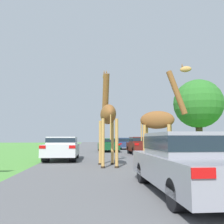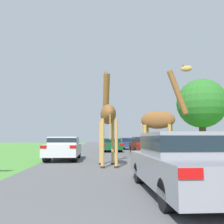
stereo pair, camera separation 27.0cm
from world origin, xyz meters
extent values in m
cube|color=#5B5B5E|center=(0.00, 30.00, 0.00)|extent=(7.90, 120.00, 0.00)
cylinder|color=tan|center=(-0.85, 11.86, 1.07)|extent=(0.14, 0.14, 2.14)
cylinder|color=#2D2319|center=(-0.85, 11.86, 0.04)|extent=(0.18, 0.18, 0.08)
cylinder|color=tan|center=(-0.24, 11.88, 1.07)|extent=(0.14, 0.14, 2.14)
cylinder|color=#2D2319|center=(-0.24, 11.88, 0.04)|extent=(0.18, 0.18, 0.08)
cylinder|color=tan|center=(-0.79, 10.48, 1.07)|extent=(0.14, 0.14, 2.14)
cylinder|color=#2D2319|center=(-0.79, 10.48, 0.04)|extent=(0.18, 0.18, 0.08)
cylinder|color=tan|center=(-0.19, 10.51, 1.07)|extent=(0.14, 0.14, 2.14)
cylinder|color=#2D2319|center=(-0.19, 10.51, 0.04)|extent=(0.18, 0.18, 0.08)
ellipsoid|color=brown|center=(-0.52, 11.18, 2.40)|extent=(0.79, 2.00, 0.92)
cylinder|color=brown|center=(-0.56, 12.23, 3.62)|extent=(0.36, 0.94, 2.03)
ellipsoid|color=tan|center=(-0.58, 12.66, 4.63)|extent=(0.26, 0.57, 0.30)
cylinder|color=tan|center=(-0.48, 10.25, 1.81)|extent=(0.05, 0.05, 1.18)
cone|color=brown|center=(-0.64, 12.49, 4.86)|extent=(0.07, 0.07, 0.16)
cone|color=brown|center=(-0.51, 12.49, 4.86)|extent=(0.07, 0.07, 0.16)
cylinder|color=tan|center=(2.75, 12.02, 0.98)|extent=(0.17, 0.17, 1.97)
cylinder|color=#2D2319|center=(2.75, 12.02, 0.05)|extent=(0.22, 0.22, 0.10)
cylinder|color=tan|center=(2.53, 11.52, 0.98)|extent=(0.17, 0.17, 1.97)
cylinder|color=#2D2319|center=(2.53, 11.52, 0.05)|extent=(0.22, 0.22, 0.10)
cylinder|color=tan|center=(1.64, 12.53, 0.98)|extent=(0.17, 0.17, 1.97)
cylinder|color=#2D2319|center=(1.64, 12.53, 0.05)|extent=(0.22, 0.22, 0.10)
cylinder|color=tan|center=(1.41, 12.04, 0.98)|extent=(0.17, 0.17, 1.97)
cylinder|color=#2D2319|center=(1.41, 12.04, 0.05)|extent=(0.22, 0.22, 0.10)
ellipsoid|color=brown|center=(2.08, 12.03, 2.22)|extent=(1.86, 1.31, 0.92)
cylinder|color=brown|center=(3.01, 11.60, 3.60)|extent=(1.03, 0.68, 2.33)
ellipsoid|color=tan|center=(3.44, 11.40, 4.76)|extent=(0.61, 0.45, 0.30)
cylinder|color=tan|center=(1.33, 12.38, 1.68)|extent=(0.06, 0.06, 1.08)
cone|color=brown|center=(3.32, 11.53, 4.99)|extent=(0.07, 0.07, 0.16)
cone|color=brown|center=(3.26, 11.41, 4.99)|extent=(0.07, 0.07, 0.16)
cube|color=gray|center=(1.06, 5.64, 0.56)|extent=(1.99, 4.50, 0.63)
cube|color=gray|center=(1.06, 5.64, 1.14)|extent=(1.79, 2.03, 0.53)
cube|color=#19232D|center=(1.06, 5.64, 1.16)|extent=(1.81, 2.05, 0.32)
cube|color=red|center=(0.24, 3.38, 0.78)|extent=(0.36, 0.03, 0.15)
cylinder|color=black|center=(0.26, 6.99, 0.29)|extent=(0.40, 0.57, 0.57)
cylinder|color=black|center=(1.85, 6.99, 0.29)|extent=(0.40, 0.57, 0.57)
cylinder|color=black|center=(0.26, 4.29, 0.29)|extent=(0.40, 0.57, 0.57)
cube|color=#144C28|center=(0.44, 23.97, 0.53)|extent=(1.92, 4.58, 0.59)
cube|color=#144C28|center=(0.44, 23.97, 1.06)|extent=(1.73, 2.06, 0.46)
cube|color=#19232D|center=(0.44, 23.97, 1.08)|extent=(1.75, 2.08, 0.28)
cube|color=red|center=(-0.35, 21.67, 0.74)|extent=(0.35, 0.03, 0.14)
cube|color=red|center=(1.23, 21.67, 0.74)|extent=(0.35, 0.03, 0.14)
cylinder|color=black|center=(-0.33, 25.35, 0.28)|extent=(0.38, 0.56, 0.56)
cylinder|color=black|center=(1.21, 25.35, 0.28)|extent=(0.38, 0.56, 0.56)
cylinder|color=black|center=(-0.33, 22.60, 0.28)|extent=(0.38, 0.56, 0.56)
cylinder|color=black|center=(1.21, 22.60, 0.28)|extent=(0.38, 0.56, 0.56)
cube|color=silver|center=(-3.00, 14.62, 0.62)|extent=(1.82, 4.37, 0.65)
cube|color=silver|center=(-3.00, 14.62, 1.15)|extent=(1.64, 1.97, 0.43)
cube|color=#19232D|center=(-3.00, 14.62, 1.18)|extent=(1.65, 1.99, 0.26)
cube|color=red|center=(-3.74, 12.42, 0.85)|extent=(0.33, 0.03, 0.16)
cube|color=red|center=(-2.25, 12.42, 0.85)|extent=(0.33, 0.03, 0.16)
cylinder|color=black|center=(-3.72, 15.93, 0.34)|extent=(0.36, 0.69, 0.69)
cylinder|color=black|center=(-2.27, 15.93, 0.34)|extent=(0.36, 0.69, 0.69)
cylinder|color=black|center=(-3.72, 13.31, 0.34)|extent=(0.36, 0.69, 0.69)
cylinder|color=black|center=(-2.27, 13.31, 0.34)|extent=(0.36, 0.69, 0.69)
cube|color=navy|center=(2.79, 28.83, 0.52)|extent=(1.77, 4.01, 0.51)
cube|color=navy|center=(2.79, 28.83, 1.07)|extent=(1.59, 1.80, 0.59)
cube|color=#19232D|center=(2.79, 28.83, 1.10)|extent=(1.61, 1.82, 0.36)
cube|color=red|center=(2.07, 26.82, 0.70)|extent=(0.32, 0.03, 0.12)
cube|color=red|center=(3.52, 26.82, 0.70)|extent=(0.32, 0.03, 0.12)
cylinder|color=black|center=(2.08, 30.03, 0.31)|extent=(0.35, 0.63, 0.63)
cylinder|color=black|center=(3.50, 30.03, 0.31)|extent=(0.35, 0.63, 0.63)
cylinder|color=black|center=(2.08, 27.63, 0.31)|extent=(0.35, 0.63, 0.63)
cylinder|color=black|center=(3.50, 27.63, 0.31)|extent=(0.35, 0.63, 0.63)
cube|color=#561914|center=(2.77, 19.20, 0.62)|extent=(1.81, 3.94, 0.68)
cube|color=#561914|center=(2.77, 19.20, 1.18)|extent=(1.63, 1.77, 0.44)
cube|color=#19232D|center=(2.77, 19.20, 1.20)|extent=(1.65, 1.79, 0.27)
cube|color=red|center=(2.03, 17.22, 0.86)|extent=(0.33, 0.03, 0.16)
cube|color=red|center=(3.52, 17.22, 0.86)|extent=(0.33, 0.03, 0.16)
cylinder|color=black|center=(2.05, 20.39, 0.33)|extent=(0.36, 0.66, 0.66)
cylinder|color=black|center=(3.50, 20.39, 0.33)|extent=(0.36, 0.66, 0.66)
cylinder|color=black|center=(2.05, 18.02, 0.33)|extent=(0.36, 0.66, 0.66)
cylinder|color=black|center=(3.50, 18.02, 0.33)|extent=(0.36, 0.66, 0.66)
cylinder|color=#4C3828|center=(8.20, 20.21, 1.86)|extent=(0.59, 0.59, 3.72)
sphere|color=#2D7028|center=(8.20, 20.21, 4.37)|extent=(4.32, 4.32, 4.32)
camera|label=1|loc=(-1.34, 0.13, 1.26)|focal=38.00mm
camera|label=2|loc=(-1.08, 0.11, 1.26)|focal=38.00mm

